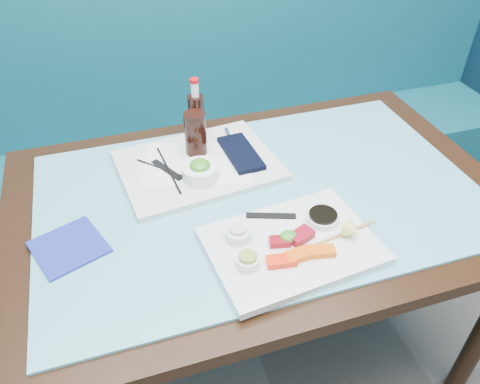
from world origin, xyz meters
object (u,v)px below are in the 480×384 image
object	(u,v)px
dining_table	(259,217)
sashimi_plate	(292,246)
serving_tray	(198,165)
booth_bench	(197,148)
cola_glass	(195,134)
seaweed_bowl	(200,172)
blue_napkin	(69,247)
cola_bottle_body	(197,117)

from	to	relation	value
dining_table	sashimi_plate	bearing A→B (deg)	-89.85
dining_table	serving_tray	xyz separation A→B (m)	(-0.14, 0.17, 0.10)
booth_bench	sashimi_plate	size ratio (longest dim) A/B	7.46
booth_bench	sashimi_plate	xyz separation A→B (m)	(0.00, -1.07, 0.39)
dining_table	cola_glass	bearing A→B (deg)	119.23
sashimi_plate	seaweed_bowl	xyz separation A→B (m)	(-0.15, 0.32, 0.03)
sashimi_plate	blue_napkin	bearing A→B (deg)	156.13
sashimi_plate	serving_tray	size ratio (longest dim) A/B	0.88
booth_bench	dining_table	bearing A→B (deg)	-90.00
sashimi_plate	serving_tray	world-z (taller)	sashimi_plate
dining_table	cola_bottle_body	size ratio (longest dim) A/B	9.61
dining_table	seaweed_bowl	bearing A→B (deg)	146.45
booth_bench	blue_napkin	size ratio (longest dim) A/B	18.84
booth_bench	cola_bottle_body	size ratio (longest dim) A/B	20.60
dining_table	cola_bottle_body	distance (m)	0.39
dining_table	sashimi_plate	world-z (taller)	sashimi_plate
serving_tray	cola_bottle_body	size ratio (longest dim) A/B	3.13
dining_table	blue_napkin	distance (m)	0.53
seaweed_bowl	blue_napkin	world-z (taller)	seaweed_bowl
dining_table	blue_napkin	world-z (taller)	blue_napkin
cola_bottle_body	blue_napkin	bearing A→B (deg)	-136.58
dining_table	sashimi_plate	distance (m)	0.25
dining_table	cola_bottle_body	bearing A→B (deg)	105.63
serving_tray	blue_napkin	world-z (taller)	serving_tray
dining_table	cola_bottle_body	xyz separation A→B (m)	(-0.10, 0.34, 0.16)
dining_table	blue_napkin	size ratio (longest dim) A/B	8.79
booth_bench	sashimi_plate	bearing A→B (deg)	-89.97
sashimi_plate	cola_bottle_body	world-z (taller)	cola_bottle_body
booth_bench	sashimi_plate	distance (m)	1.14
dining_table	serving_tray	size ratio (longest dim) A/B	3.07
seaweed_bowl	cola_glass	size ratio (longest dim) A/B	0.77
booth_bench	cola_glass	bearing A→B (deg)	-101.78
cola_glass	blue_napkin	size ratio (longest dim) A/B	0.85
dining_table	cola_glass	world-z (taller)	cola_glass
booth_bench	cola_bottle_body	bearing A→B (deg)	-101.02
serving_tray	dining_table	bearing A→B (deg)	-58.11
sashimi_plate	cola_glass	bearing A→B (deg)	99.92
sashimi_plate	serving_tray	bearing A→B (deg)	103.25
serving_tray	cola_bottle_body	distance (m)	0.19
sashimi_plate	seaweed_bowl	size ratio (longest dim) A/B	3.84
cola_glass	blue_napkin	xyz separation A→B (m)	(-0.39, -0.28, -0.08)
dining_table	sashimi_plate	size ratio (longest dim) A/B	3.48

